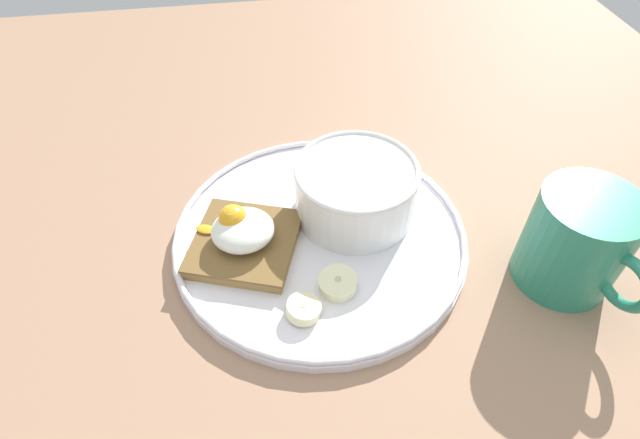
% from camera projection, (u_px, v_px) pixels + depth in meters
% --- Properties ---
extents(ground_plane, '(1.20, 1.20, 0.02)m').
position_uv_depth(ground_plane, '(320.00, 246.00, 0.52)').
color(ground_plane, '#9B7459').
rests_on(ground_plane, ground).
extents(plate, '(0.30, 0.30, 0.02)m').
position_uv_depth(plate, '(320.00, 234.00, 0.51)').
color(plate, white).
rests_on(plate, ground_plane).
extents(oatmeal_bowl, '(0.13, 0.13, 0.06)m').
position_uv_depth(oatmeal_bowl, '(355.00, 191.00, 0.51)').
color(oatmeal_bowl, white).
rests_on(oatmeal_bowl, plate).
extents(toast_slice, '(0.13, 0.13, 0.01)m').
position_uv_depth(toast_slice, '(245.00, 243.00, 0.49)').
color(toast_slice, brown).
rests_on(toast_slice, plate).
extents(poached_egg, '(0.08, 0.06, 0.04)m').
position_uv_depth(poached_egg, '(241.00, 229.00, 0.48)').
color(poached_egg, white).
rests_on(poached_egg, toast_slice).
extents(banana_slice_front, '(0.05, 0.05, 0.02)m').
position_uv_depth(banana_slice_front, '(338.00, 283.00, 0.46)').
color(banana_slice_front, '#EFE9B4').
rests_on(banana_slice_front, plate).
extents(banana_slice_left, '(0.04, 0.04, 0.02)m').
position_uv_depth(banana_slice_left, '(304.00, 309.00, 0.44)').
color(banana_slice_left, beige).
rests_on(banana_slice_left, plate).
extents(coffee_mug, '(0.09, 0.12, 0.10)m').
position_uv_depth(coffee_mug, '(577.00, 242.00, 0.45)').
color(coffee_mug, '#2A8669').
rests_on(coffee_mug, ground_plane).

